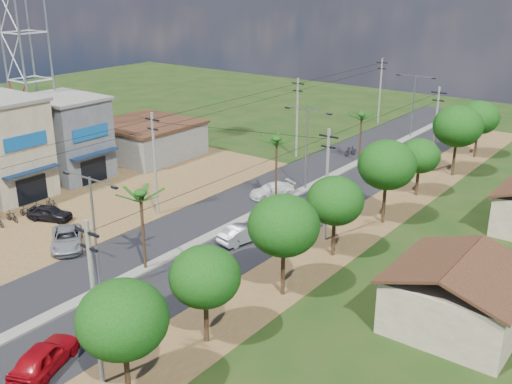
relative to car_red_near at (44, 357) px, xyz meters
The scene contains 37 objects.
ground 8.31m from the car_red_near, 120.78° to the left, with size 160.00×160.00×0.00m, color black.
road 22.53m from the car_red_near, 100.85° to the left, with size 12.00×110.00×0.04m, color black.
median 25.48m from the car_red_near, 99.58° to the left, with size 1.00×90.00×0.18m, color #605E56.
dirt_lot_west 24.47m from the car_red_near, 141.85° to the left, with size 18.00×46.00×0.04m, color #58331E.
dirt_shoulder_east 22.53m from the car_red_near, 79.09° to the left, with size 5.00×90.00×0.03m, color #58331E.
shophouse_cream 30.03m from the car_red_near, 151.71° to the left, with size 9.00×6.40×9.30m.
shophouse_grey 33.83m from the car_red_near, 141.16° to the left, with size 9.00×6.40×8.30m.
low_shed 40.08m from the car_red_near, 129.05° to the left, with size 10.40×10.40×3.95m.
house_east_near 23.32m from the car_red_near, 47.35° to the left, with size 7.60×7.50×4.60m.
tree_east_a 6.54m from the car_red_near, 11.93° to the left, with size 4.40×4.40×6.37m.
tree_east_b 9.35m from the car_red_near, 54.55° to the left, with size 4.00×4.00×5.83m.
tree_east_c 15.67m from the car_red_near, 68.84° to the left, with size 4.60×4.60×6.83m.
tree_east_d 22.02m from the car_red_near, 76.26° to the left, with size 4.20×4.20×6.13m.
tree_east_e 29.91m from the car_red_near, 79.56° to the left, with size 4.80×4.80×7.14m.
tree_east_f 37.57m from the car_red_near, 82.38° to the left, with size 3.80×3.80×5.52m.
tree_east_g 45.67m from the car_red_near, 82.97° to the left, with size 5.00×5.00×7.38m.
tree_east_h 53.51m from the car_red_near, 84.34° to the left, with size 4.40×4.40×6.52m.
palm_median_near 12.81m from the car_red_near, 110.87° to the left, with size 2.00×2.00×6.15m.
palm_median_mid 27.91m from the car_red_near, 98.88° to the left, with size 2.00×2.00×6.55m.
palm_median_far 43.55m from the car_red_near, 95.61° to the left, with size 2.00×2.00×5.85m.
streetlight_near 9.20m from the car_red_near, 120.78° to the left, with size 5.10×0.18×8.00m.
streetlight_mid 32.64m from the car_red_near, 97.52° to the left, with size 5.10×0.18×8.00m.
streetlight_far 57.41m from the car_red_near, 94.24° to the left, with size 5.10×0.18×8.00m.
utility_pole_w_b 22.52m from the car_red_near, 120.45° to the left, with size 1.60×0.24×9.00m.
utility_pole_w_c 42.81m from the car_red_near, 105.29° to the left, with size 1.60×0.24×9.00m.
utility_pole_w_d 63.25m from the car_red_near, 100.25° to the left, with size 1.60×0.24×9.00m.
utility_pole_e_a 5.27m from the car_red_near, 18.81° to the left, with size 1.60×0.24×9.00m.
utility_pole_e_b 23.68m from the car_red_near, 81.96° to the left, with size 1.60×0.24×9.00m.
utility_pole_e_c 45.40m from the car_red_near, 85.86° to the left, with size 1.60×0.24×9.00m.
car_red_near is the anchor object (origin of this frame).
car_silver_mid 19.04m from the car_red_near, 94.93° to the left, with size 1.48×4.25×1.40m, color gray.
car_white_far 29.16m from the car_red_near, 101.34° to the left, with size 1.79×4.40×1.28m, color silver.
car_parked_silver 15.47m from the car_red_near, 139.35° to the left, with size 2.27×4.92×1.37m, color gray.
car_parked_dark 21.50m from the car_red_near, 144.26° to the left, with size 1.53×3.81×1.30m, color black.
moto_rider_east 6.11m from the car_red_near, 80.92° to the left, with size 0.58×1.66×0.87m, color black.
moto_rider_west_a 31.07m from the car_red_near, 101.96° to the left, with size 0.58×1.65×0.87m, color black.
moto_rider_west_b 45.48m from the car_red_near, 98.02° to the left, with size 0.53×1.88×1.13m, color black.
Camera 1 is at (29.06, -21.61, 19.61)m, focal length 42.00 mm.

